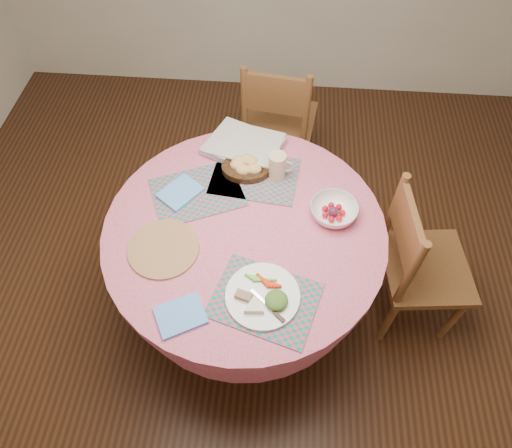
% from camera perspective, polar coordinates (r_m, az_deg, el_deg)
% --- Properties ---
extents(ground, '(4.00, 4.00, 0.00)m').
position_cam_1_polar(ground, '(2.63, -1.10, -9.96)').
color(ground, '#331C0F').
rests_on(ground, ground).
extents(room_envelope, '(4.01, 4.01, 2.71)m').
position_cam_1_polar(room_envelope, '(1.32, -2.37, 24.66)').
color(room_envelope, silver).
rests_on(room_envelope, ground).
extents(dining_table, '(1.24, 1.24, 0.75)m').
position_cam_1_polar(dining_table, '(2.15, -1.33, -3.44)').
color(dining_table, '#DB6689').
rests_on(dining_table, ground).
extents(chair_right, '(0.45, 0.47, 0.92)m').
position_cam_1_polar(chair_right, '(2.33, 19.53, -4.67)').
color(chair_right, brown).
rests_on(chair_right, ground).
extents(chair_back, '(0.48, 0.46, 0.92)m').
position_cam_1_polar(chair_back, '(2.86, 2.77, 12.77)').
color(chair_back, brown).
rests_on(chair_back, ground).
extents(placemat_front, '(0.47, 0.40, 0.01)m').
position_cam_1_polar(placemat_front, '(1.80, 1.10, -9.46)').
color(placemat_front, '#157775').
rests_on(placemat_front, dining_table).
extents(placemat_left, '(0.49, 0.44, 0.01)m').
position_cam_1_polar(placemat_left, '(2.12, -7.37, 3.92)').
color(placemat_left, '#157775').
rests_on(placemat_left, dining_table).
extents(placemat_back, '(0.43, 0.34, 0.01)m').
position_cam_1_polar(placemat_back, '(2.17, -0.14, 5.99)').
color(placemat_back, '#157775').
rests_on(placemat_back, dining_table).
extents(wicker_trivet, '(0.30, 0.30, 0.01)m').
position_cam_1_polar(wicker_trivet, '(1.95, -11.47, -3.04)').
color(wicker_trivet, '#9C6D43').
rests_on(wicker_trivet, dining_table).
extents(napkin_near, '(0.22, 0.21, 0.01)m').
position_cam_1_polar(napkin_near, '(1.79, -9.41, -11.20)').
color(napkin_near, '#5D99EF').
rests_on(napkin_near, dining_table).
extents(napkin_far, '(0.22, 0.23, 0.01)m').
position_cam_1_polar(napkin_far, '(2.12, -9.45, 3.92)').
color(napkin_far, '#5D99EF').
rests_on(napkin_far, placemat_left).
extents(dinner_plate, '(0.29, 0.29, 0.05)m').
position_cam_1_polar(dinner_plate, '(1.79, 1.03, -9.01)').
color(dinner_plate, white).
rests_on(dinner_plate, placemat_front).
extents(bread_bowl, '(0.23, 0.23, 0.08)m').
position_cam_1_polar(bread_bowl, '(2.16, -1.31, 7.26)').
color(bread_bowl, black).
rests_on(bread_bowl, placemat_back).
extents(latte_mug, '(0.12, 0.08, 0.13)m').
position_cam_1_polar(latte_mug, '(2.12, 2.74, 7.27)').
color(latte_mug, beige).
rests_on(latte_mug, placemat_back).
extents(fruit_bowl, '(0.24, 0.24, 0.07)m').
position_cam_1_polar(fruit_bowl, '(2.03, 9.67, 1.61)').
color(fruit_bowl, white).
rests_on(fruit_bowl, dining_table).
extents(newspaper_stack, '(0.42, 0.38, 0.04)m').
position_cam_1_polar(newspaper_stack, '(2.27, -1.52, 9.75)').
color(newspaper_stack, silver).
rests_on(newspaper_stack, dining_table).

